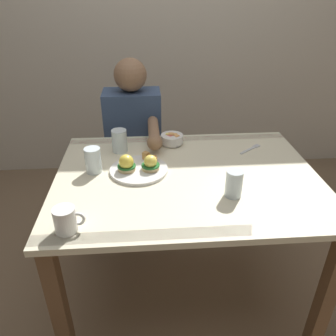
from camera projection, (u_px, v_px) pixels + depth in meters
ground_plane at (184, 287)px, 1.89m from camera, size 6.00×6.00×0.00m
back_wall at (165, 13)px, 2.55m from camera, size 4.80×0.10×2.60m
dining_table at (187, 194)px, 1.57m from camera, size 1.20×0.90×0.74m
eggs_benedict_plate at (139, 167)px, 1.54m from camera, size 0.27×0.27×0.09m
fruit_bowl at (172, 139)px, 1.79m from camera, size 0.12×0.12×0.06m
coffee_mug at (66, 219)px, 1.16m from camera, size 0.11×0.08×0.09m
fork at (251, 149)px, 1.75m from camera, size 0.13×0.11×0.00m
water_glass_near at (234, 185)px, 1.35m from camera, size 0.07×0.07×0.12m
water_glass_far at (93, 162)px, 1.52m from camera, size 0.07×0.07×0.12m
water_glass_extra at (120, 142)px, 1.71m from camera, size 0.08×0.08×0.12m
diner_person at (134, 140)px, 2.07m from camera, size 0.34×0.54×1.14m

